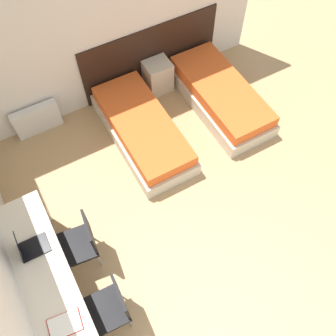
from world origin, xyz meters
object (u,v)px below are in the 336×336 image
chair_near_notebook (110,307)px  chair_near_laptop (81,242)px  bed_near_door (220,96)px  nightstand (158,76)px  bed_near_window (142,130)px  laptop (29,247)px

chair_near_notebook → chair_near_laptop: bearing=93.3°
bed_near_door → chair_near_notebook: size_ratio=2.26×
nightstand → chair_near_laptop: size_ratio=0.63×
bed_near_door → nightstand: (-0.69, 0.80, 0.06)m
bed_near_window → bed_near_door: size_ratio=1.00×
nightstand → chair_near_notebook: bearing=-126.4°
bed_near_window → laptop: (-1.96, -1.25, 0.63)m
bed_near_window → chair_near_laptop: 1.97m
chair_near_laptop → chair_near_notebook: bearing=-82.8°
chair_near_notebook → nightstand: bearing=56.9°
chair_near_laptop → chair_near_notebook: same height
nightstand → chair_near_laptop: 3.02m
laptop → chair_near_notebook: bearing=-59.7°
bed_near_window → chair_near_laptop: size_ratio=2.26×
bed_near_door → laptop: bearing=-159.6°
chair_near_laptop → bed_near_door: bearing=31.6°
nightstand → chair_near_notebook: size_ratio=0.63×
laptop → bed_near_window: bearing=33.6°
chair_near_laptop → bed_near_window: bearing=48.7°
bed_near_window → laptop: bearing=-147.5°
bed_near_window → bed_near_door: (1.39, 0.00, 0.00)m
chair_near_notebook → bed_near_window: bearing=58.7°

